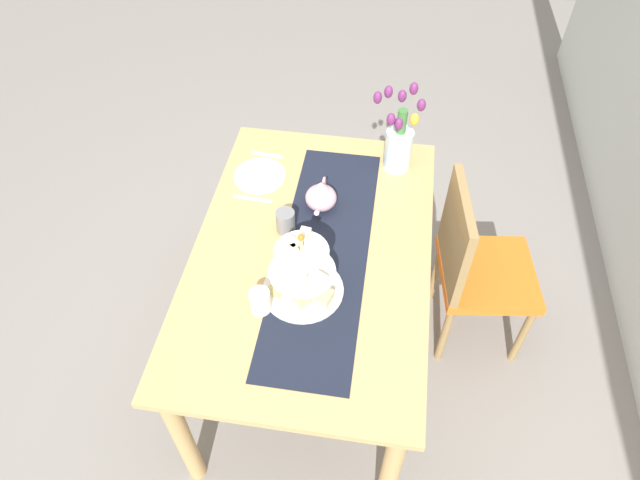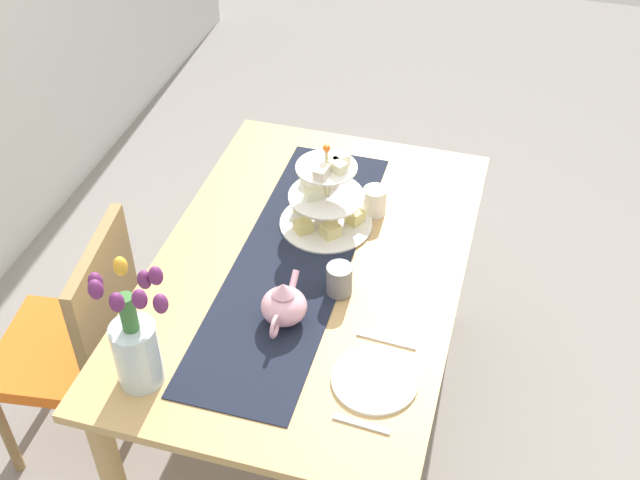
% 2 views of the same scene
% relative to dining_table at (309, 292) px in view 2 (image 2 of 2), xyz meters
% --- Properties ---
extents(ground_plane, '(8.00, 8.00, 0.00)m').
position_rel_dining_table_xyz_m(ground_plane, '(0.00, 0.00, -0.66)').
color(ground_plane, gray).
extents(dining_table, '(1.44, 0.93, 0.78)m').
position_rel_dining_table_xyz_m(dining_table, '(0.00, 0.00, 0.00)').
color(dining_table, tan).
rests_on(dining_table, ground_plane).
extents(chair_left, '(0.47, 0.47, 0.91)m').
position_rel_dining_table_xyz_m(chair_left, '(-0.26, 0.69, -0.16)').
color(chair_left, olive).
rests_on(chair_left, ground_plane).
extents(table_runner, '(1.19, 0.34, 0.00)m').
position_rel_dining_table_xyz_m(table_runner, '(0.00, 0.05, 0.12)').
color(table_runner, black).
rests_on(table_runner, dining_table).
extents(tiered_cake_stand, '(0.30, 0.30, 0.30)m').
position_rel_dining_table_xyz_m(tiered_cake_stand, '(0.20, 0.00, 0.21)').
color(tiered_cake_stand, beige).
rests_on(tiered_cake_stand, table_runner).
extents(teapot, '(0.24, 0.13, 0.14)m').
position_rel_dining_table_xyz_m(teapot, '(-0.24, 0.00, 0.18)').
color(teapot, '#E5A8BC').
rests_on(teapot, table_runner).
extents(tulip_vase, '(0.17, 0.22, 0.40)m').
position_rel_dining_table_xyz_m(tulip_vase, '(-0.55, 0.29, 0.26)').
color(tulip_vase, silver).
rests_on(tulip_vase, dining_table).
extents(dinner_plate_left, '(0.23, 0.23, 0.01)m').
position_rel_dining_table_xyz_m(dinner_plate_left, '(-0.39, -0.30, 0.12)').
color(dinner_plate_left, white).
rests_on(dinner_plate_left, dining_table).
extents(fork_left, '(0.03, 0.15, 0.01)m').
position_rel_dining_table_xyz_m(fork_left, '(-0.53, -0.30, 0.12)').
color(fork_left, silver).
rests_on(fork_left, dining_table).
extents(knife_left, '(0.02, 0.17, 0.01)m').
position_rel_dining_table_xyz_m(knife_left, '(-0.24, -0.30, 0.12)').
color(knife_left, silver).
rests_on(knife_left, dining_table).
extents(mug_grey, '(0.08, 0.08, 0.09)m').
position_rel_dining_table_xyz_m(mug_grey, '(-0.09, -0.12, 0.17)').
color(mug_grey, slate).
rests_on(mug_grey, table_runner).
extents(mug_white_text, '(0.08, 0.08, 0.09)m').
position_rel_dining_table_xyz_m(mug_white_text, '(0.30, -0.14, 0.17)').
color(mug_white_text, white).
rests_on(mug_white_text, dining_table).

